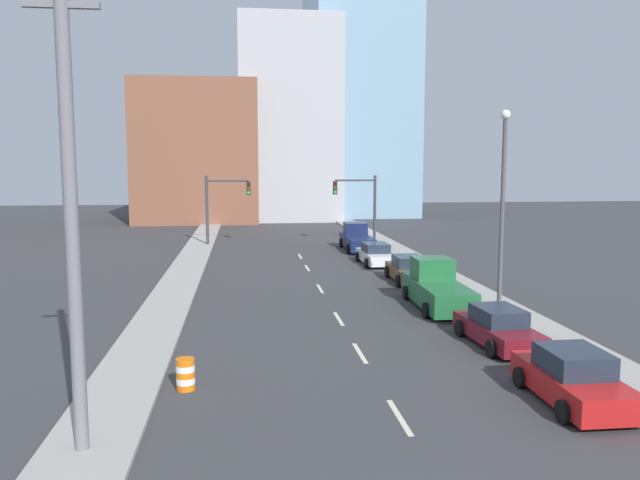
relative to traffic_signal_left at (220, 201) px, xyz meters
name	(u,v)px	position (x,y,z in m)	size (l,w,h in m)	color
sidewalk_left	(203,239)	(-1.72, 4.43, -3.64)	(2.25, 97.59, 0.13)	#9E9B93
sidewalk_right	(372,236)	(13.70, 4.43, -3.64)	(2.25, 97.59, 0.13)	#9E9B93
lane_stripe_at_8m	(399,417)	(5.99, -36.47, -3.70)	(0.16, 2.40, 0.01)	beige
lane_stripe_at_14m	(360,353)	(5.99, -30.77, -3.70)	(0.16, 2.40, 0.01)	beige
lane_stripe_at_19m	(339,319)	(5.99, -25.75, -3.70)	(0.16, 2.40, 0.01)	beige
lane_stripe_at_25m	(320,289)	(5.99, -19.05, -3.70)	(0.16, 2.40, 0.01)	beige
lane_stripe_at_32m	(307,268)	(5.99, -12.21, -3.70)	(0.16, 2.40, 0.01)	beige
lane_stripe_at_37m	(300,256)	(5.99, -6.96, -3.70)	(0.16, 2.40, 0.01)	beige
building_brick_left	(198,153)	(-3.41, 25.26, 4.35)	(14.00, 16.00, 16.12)	brown
building_office_center	(286,124)	(7.52, 29.26, 8.17)	(12.00, 20.00, 23.75)	#A8A8AD
building_glass_right	(358,62)	(17.49, 33.26, 16.72)	(13.00, 20.00, 40.86)	#7A9EB7
traffic_signal_left	(220,201)	(0.00, 0.00, 0.00)	(3.71, 0.35, 5.77)	#38383D
traffic_signal_right	(363,200)	(11.95, 0.00, 0.00)	(3.71, 0.35, 5.77)	#38383D
utility_pole_left_near	(71,216)	(-1.83, -37.66, 1.84)	(1.60, 0.32, 10.84)	slate
traffic_barrel	(186,374)	(0.17, -33.70, -3.23)	(0.56, 0.56, 0.95)	orange
street_lamp	(503,198)	(13.43, -25.38, 1.50)	(0.44, 0.44, 9.07)	#4C4C51
sedan_red	(573,379)	(11.07, -36.06, -3.01)	(2.13, 4.29, 1.54)	red
sedan_maroon	(498,328)	(11.25, -30.40, -3.06)	(2.20, 4.55, 1.43)	maroon
pickup_truck_green	(436,288)	(10.90, -24.01, -2.81)	(2.39, 6.15, 2.23)	#1E6033
sedan_brown	(408,270)	(11.24, -17.66, -3.02)	(2.07, 4.69, 1.50)	brown
sedan_white	(376,254)	(10.73, -11.16, -3.06)	(2.15, 4.79, 1.42)	silver
pickup_truck_navy	(357,239)	(10.76, -3.95, -2.86)	(2.31, 6.34, 2.09)	#141E47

